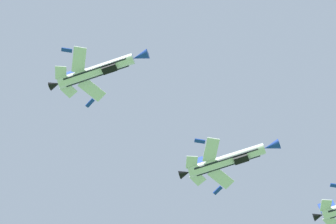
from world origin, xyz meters
name	(u,v)px	position (x,y,z in m)	size (l,w,h in m)	color
fighter_jet_left_wing	(228,160)	(17.16, 36.26, 101.26)	(15.13, 10.30, 4.38)	white
fighter_jet_right_wing	(98,70)	(-3.74, 25.02, 105.05)	(15.13, 10.30, 4.38)	white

